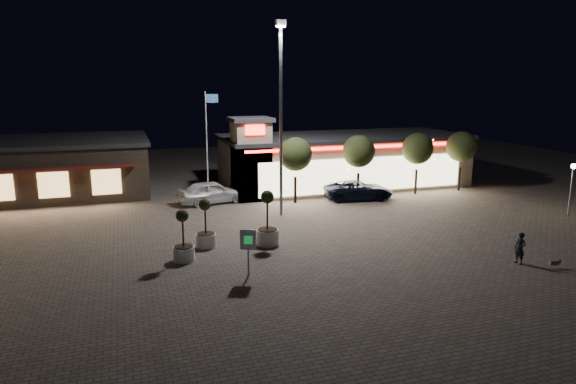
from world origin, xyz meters
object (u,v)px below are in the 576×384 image
object	(u,v)px
planter_mid	(184,245)
valet_sign	(248,244)
pickup_truck	(359,190)
pedestrian	(520,248)
planter_left	(206,232)
white_sedan	(212,192)

from	to	relation	value
planter_mid	valet_sign	bearing A→B (deg)	-48.92
pickup_truck	pedestrian	distance (m)	15.11
pickup_truck	pedestrian	size ratio (longest dim) A/B	3.28
planter_left	white_sedan	bearing A→B (deg)	78.41
planter_left	pickup_truck	bearing A→B (deg)	31.47
pickup_truck	planter_mid	world-z (taller)	planter_mid
planter_left	planter_mid	distance (m)	2.29
white_sedan	planter_left	world-z (taller)	planter_left
valet_sign	planter_mid	bearing A→B (deg)	131.08
white_sedan	planter_left	size ratio (longest dim) A/B	1.85
pickup_truck	valet_sign	xyz separation A→B (m)	(-11.51, -12.53, 0.82)
white_sedan	pedestrian	world-z (taller)	white_sedan
planter_left	planter_mid	bearing A→B (deg)	-127.15
white_sedan	planter_mid	bearing A→B (deg)	153.85
pickup_truck	planter_mid	size ratio (longest dim) A/B	1.96
pickup_truck	valet_sign	distance (m)	17.03
planter_mid	pickup_truck	bearing A→B (deg)	34.28
planter_left	valet_sign	bearing A→B (deg)	-76.10
pedestrian	valet_sign	world-z (taller)	valet_sign
pickup_truck	planter_left	distance (m)	14.88
white_sedan	valet_sign	xyz separation A→B (m)	(-0.85, -14.64, 0.69)
pedestrian	valet_sign	size ratio (longest dim) A/B	0.72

